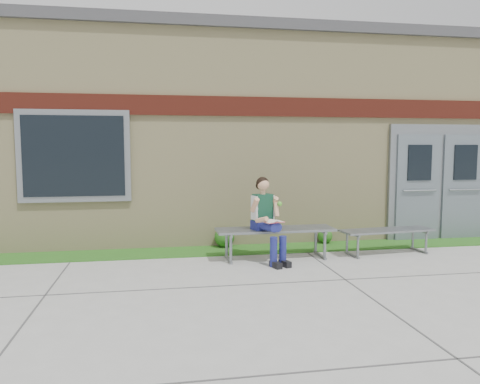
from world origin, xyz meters
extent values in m
plane|color=#9E9E99|center=(0.00, 0.00, 0.00)|extent=(80.00, 80.00, 0.00)
cube|color=#2F5516|center=(0.00, 2.60, 0.01)|extent=(16.00, 0.80, 0.02)
cube|color=beige|center=(0.00, 6.00, 2.00)|extent=(16.00, 6.00, 4.00)
cube|color=#3F3F42|center=(0.00, 6.00, 4.10)|extent=(16.20, 6.20, 0.20)
cube|color=maroon|center=(0.00, 2.97, 2.60)|extent=(16.00, 0.06, 0.35)
cube|color=slate|center=(-3.00, 2.96, 1.70)|extent=(1.90, 0.08, 1.60)
cube|color=black|center=(-3.00, 2.92, 1.70)|extent=(1.70, 0.04, 1.40)
cube|color=slate|center=(4.00, 2.96, 1.15)|extent=(2.20, 0.08, 2.30)
cube|color=slate|center=(3.50, 2.91, 1.05)|extent=(0.92, 0.06, 2.10)
cube|color=slate|center=(4.50, 2.91, 1.05)|extent=(0.92, 0.06, 2.10)
cube|color=slate|center=(0.33, 1.89, 0.49)|extent=(1.98, 0.57, 0.04)
cube|color=slate|center=(-0.45, 1.89, 0.22)|extent=(0.05, 0.55, 0.45)
cube|color=slate|center=(1.12, 1.89, 0.22)|extent=(0.05, 0.55, 0.45)
cube|color=slate|center=(2.33, 1.89, 0.42)|extent=(1.70, 0.63, 0.03)
cube|color=slate|center=(1.67, 1.89, 0.19)|extent=(0.09, 0.46, 0.38)
cube|color=slate|center=(3.00, 1.89, 0.19)|extent=(0.09, 0.46, 0.38)
cube|color=navy|center=(0.10, 1.83, 0.59)|extent=(0.37, 0.31, 0.15)
cube|color=#103E23|center=(0.10, 1.82, 0.88)|extent=(0.34, 0.27, 0.43)
sphere|color=#E0A47B|center=(0.10, 1.81, 1.25)|extent=(0.25, 0.25, 0.20)
sphere|color=black|center=(0.10, 1.83, 1.27)|extent=(0.26, 0.26, 0.21)
cylinder|color=navy|center=(0.09, 1.58, 0.61)|extent=(0.25, 0.42, 0.14)
cylinder|color=navy|center=(0.25, 1.63, 0.61)|extent=(0.25, 0.42, 0.14)
cylinder|color=navy|center=(0.18, 1.37, 0.24)|extent=(0.11, 0.11, 0.47)
cylinder|color=navy|center=(0.34, 1.42, 0.24)|extent=(0.11, 0.11, 0.47)
cube|color=black|center=(0.20, 1.30, 0.05)|extent=(0.16, 0.26, 0.09)
cube|color=black|center=(0.36, 1.35, 0.05)|extent=(0.16, 0.26, 0.09)
cylinder|color=#E0A47B|center=(-0.05, 1.71, 0.94)|extent=(0.14, 0.23, 0.25)
cylinder|color=#E0A47B|center=(0.29, 1.82, 0.94)|extent=(0.14, 0.23, 0.25)
cube|color=white|center=(0.20, 1.49, 0.70)|extent=(0.34, 0.29, 0.01)
cube|color=#DD5360|center=(0.20, 1.49, 0.69)|extent=(0.34, 0.29, 0.01)
sphere|color=#5BC233|center=(0.36, 1.70, 0.94)|extent=(0.08, 0.08, 0.08)
sphere|color=#2F5516|center=(-0.38, 2.85, 0.20)|extent=(0.37, 0.37, 0.37)
sphere|color=#2F5516|center=(1.57, 2.85, 0.16)|extent=(0.28, 0.28, 0.28)
camera|label=1|loc=(-1.58, -5.56, 1.87)|focal=35.00mm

